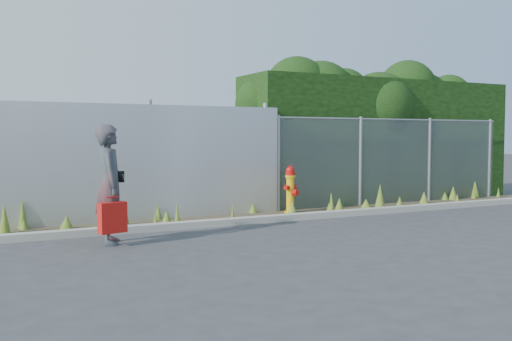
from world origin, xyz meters
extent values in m
plane|color=#343436|center=(0.00, 0.00, 0.00)|extent=(80.00, 80.00, 0.00)
cube|color=gray|center=(0.00, 1.80, 0.06)|extent=(16.00, 0.22, 0.12)
cube|color=#3F3524|center=(0.00, 2.40, 0.01)|extent=(16.00, 1.20, 0.01)
cone|color=#45621D|center=(-2.66, 2.07, 0.12)|extent=(0.19, 0.19, 0.23)
cone|color=#45621D|center=(-3.99, 2.81, 0.10)|extent=(0.14, 0.14, 0.20)
cone|color=#45621D|center=(4.77, 2.60, 0.15)|extent=(0.23, 0.23, 0.29)
cone|color=#45621D|center=(2.03, 2.55, 0.09)|extent=(0.09, 0.09, 0.18)
cone|color=#45621D|center=(5.82, 2.98, 0.10)|extent=(0.18, 0.18, 0.21)
cone|color=#45621D|center=(7.49, 2.77, 0.13)|extent=(0.10, 0.10, 0.27)
cone|color=#45621D|center=(3.32, 2.43, 0.27)|extent=(0.23, 0.23, 0.54)
cone|color=#45621D|center=(6.66, 2.82, 0.23)|extent=(0.11, 0.11, 0.46)
cone|color=#45621D|center=(-3.33, 2.61, 0.12)|extent=(0.24, 0.24, 0.24)
cone|color=#45621D|center=(0.85, 2.08, 0.16)|extent=(0.24, 0.24, 0.32)
cone|color=#45621D|center=(-1.55, 2.00, 0.23)|extent=(0.11, 0.11, 0.47)
cone|color=#45621D|center=(3.70, 2.23, 0.13)|extent=(0.19, 0.19, 0.26)
cone|color=#45621D|center=(1.76, 2.05, 0.22)|extent=(0.14, 0.14, 0.45)
cone|color=#45621D|center=(-1.60, 2.93, 0.15)|extent=(0.14, 0.14, 0.30)
cone|color=#45621D|center=(-1.60, 2.51, 0.11)|extent=(0.13, 0.13, 0.23)
cone|color=#45621D|center=(-2.33, 2.54, 0.17)|extent=(0.14, 0.14, 0.35)
cone|color=#45621D|center=(5.17, 1.96, 0.14)|extent=(0.13, 0.13, 0.29)
cone|color=#45621D|center=(6.00, 2.88, 0.18)|extent=(0.23, 0.23, 0.36)
cone|color=#45621D|center=(-4.00, 2.94, 0.26)|extent=(0.15, 0.15, 0.52)
cone|color=#45621D|center=(-4.31, 2.55, 0.25)|extent=(0.19, 0.19, 0.50)
cone|color=#45621D|center=(-1.83, 2.37, 0.12)|extent=(0.10, 0.10, 0.24)
cone|color=#45621D|center=(1.76, 2.07, 0.23)|extent=(0.10, 0.10, 0.46)
cone|color=#45621D|center=(3.07, 2.61, 0.10)|extent=(0.24, 0.24, 0.20)
cone|color=#45621D|center=(-0.39, 2.18, 0.16)|extent=(0.09, 0.09, 0.31)
cone|color=#45621D|center=(-1.64, 2.31, 0.13)|extent=(0.18, 0.18, 0.25)
cone|color=#45621D|center=(6.88, 2.98, 0.22)|extent=(0.23, 0.23, 0.44)
cone|color=#45621D|center=(0.69, 3.05, 0.11)|extent=(0.10, 0.10, 0.22)
cone|color=#45621D|center=(2.10, 2.26, 0.16)|extent=(0.22, 0.22, 0.31)
cone|color=#45621D|center=(0.42, 2.95, 0.11)|extent=(0.18, 0.18, 0.21)
cube|color=#A6A8AD|center=(-3.25, 3.00, 1.10)|extent=(8.50, 0.08, 2.20)
cylinder|color=gray|center=(-1.70, 3.12, 1.15)|extent=(0.10, 0.10, 2.30)
cylinder|color=gray|center=(0.80, 3.12, 1.15)|extent=(0.10, 0.10, 2.30)
cube|color=gray|center=(4.25, 3.00, 1.00)|extent=(6.50, 0.03, 2.00)
cylinder|color=gray|center=(4.25, 3.00, 2.00)|extent=(6.50, 0.04, 0.04)
cylinder|color=gray|center=(1.05, 3.00, 1.02)|extent=(0.07, 0.07, 2.05)
cylinder|color=gray|center=(3.20, 3.00, 1.02)|extent=(0.07, 0.07, 2.05)
cylinder|color=gray|center=(5.30, 3.00, 1.02)|extent=(0.07, 0.07, 2.05)
cylinder|color=gray|center=(7.40, 3.00, 1.02)|extent=(0.07, 0.07, 2.05)
cube|color=black|center=(4.55, 4.00, 1.50)|extent=(7.30, 1.60, 3.00)
sphere|color=black|center=(1.27, 4.17, 2.34)|extent=(1.24, 1.24, 1.24)
sphere|color=black|center=(2.21, 4.17, 2.72)|extent=(1.54, 1.54, 1.54)
sphere|color=black|center=(2.82, 4.07, 2.59)|extent=(1.64, 1.64, 1.64)
sphere|color=black|center=(3.56, 4.16, 2.66)|extent=(1.26, 1.26, 1.26)
sphere|color=black|center=(4.39, 3.83, 2.33)|extent=(1.74, 1.74, 1.74)
sphere|color=black|center=(5.43, 3.96, 2.83)|extent=(1.49, 1.49, 1.49)
sphere|color=black|center=(6.05, 4.05, 2.58)|extent=(1.40, 1.40, 1.40)
sphere|color=black|center=(7.11, 4.19, 2.68)|extent=(1.26, 1.26, 1.26)
cylinder|color=#DDAC0B|center=(1.13, 2.64, 0.03)|extent=(0.25, 0.25, 0.05)
cylinder|color=#DDAC0B|center=(1.13, 2.64, 0.38)|extent=(0.16, 0.16, 0.76)
cylinder|color=#DDAC0B|center=(1.13, 2.64, 0.77)|extent=(0.21, 0.21, 0.04)
cylinder|color=#B20F0A|center=(1.13, 2.64, 0.84)|extent=(0.19, 0.19, 0.09)
sphere|color=#B20F0A|center=(1.13, 2.64, 0.90)|extent=(0.17, 0.17, 0.17)
cylinder|color=#B20F0A|center=(1.13, 2.64, 0.99)|extent=(0.04, 0.04, 0.04)
cylinder|color=#B20F0A|center=(1.00, 2.64, 0.55)|extent=(0.09, 0.10, 0.10)
cylinder|color=#B20F0A|center=(1.25, 2.64, 0.55)|extent=(0.09, 0.10, 0.10)
cylinder|color=#B20F0A|center=(1.13, 2.51, 0.44)|extent=(0.13, 0.11, 0.13)
imported|color=#0E5A5E|center=(-2.94, 0.99, 0.89)|extent=(0.56, 0.72, 1.78)
cube|color=#B91D0A|center=(-2.98, 0.72, 0.43)|extent=(0.40, 0.15, 0.45)
cylinder|color=#B91D0A|center=(-2.98, 0.72, 0.72)|extent=(0.19, 0.02, 0.02)
cube|color=black|center=(-2.82, 1.11, 0.99)|extent=(0.23, 0.09, 0.17)
camera|label=1|loc=(-4.85, -7.50, 1.59)|focal=40.00mm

